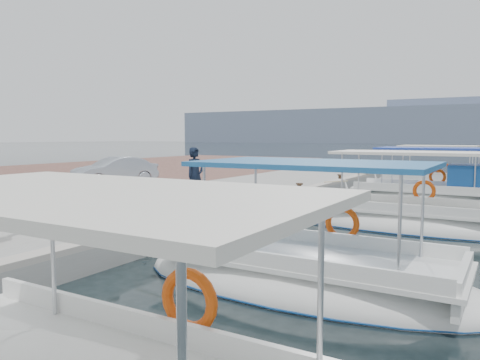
% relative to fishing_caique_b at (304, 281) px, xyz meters
% --- Properties ---
extents(ground, '(400.00, 400.00, 0.00)m').
position_rel_fishing_caique_b_xyz_m(ground, '(-3.84, 3.06, -0.12)').
color(ground, black).
rests_on(ground, ground).
extents(concrete_quay, '(6.00, 40.00, 0.50)m').
position_rel_fishing_caique_b_xyz_m(concrete_quay, '(-6.84, 8.06, 0.13)').
color(concrete_quay, gray).
rests_on(concrete_quay, ground).
extents(quay_curb, '(0.44, 40.00, 0.12)m').
position_rel_fishing_caique_b_xyz_m(quay_curb, '(-4.06, 8.06, 0.44)').
color(quay_curb, '#A59D92').
rests_on(quay_curb, concrete_quay).
extents(cobblestone_strip, '(4.00, 40.00, 0.50)m').
position_rel_fishing_caique_b_xyz_m(cobblestone_strip, '(-11.84, 8.06, 0.13)').
color(cobblestone_strip, '#53312B').
rests_on(cobblestone_strip, ground).
extents(fishing_caique_b, '(6.51, 2.50, 2.83)m').
position_rel_fishing_caique_b_xyz_m(fishing_caique_b, '(0.00, 0.00, 0.00)').
color(fishing_caique_b, white).
rests_on(fishing_caique_b, ground).
extents(fishing_caique_c, '(7.42, 2.30, 2.83)m').
position_rel_fishing_caique_b_xyz_m(fishing_caique_c, '(0.46, 6.55, -0.00)').
color(fishing_caique_c, white).
rests_on(fishing_caique_c, ground).
extents(fishing_caique_d, '(6.65, 2.43, 2.83)m').
position_rel_fishing_caique_b_xyz_m(fishing_caique_d, '(0.18, 12.19, 0.07)').
color(fishing_caique_d, white).
rests_on(fishing_caique_d, ground).
extents(fishing_caique_e, '(5.93, 2.34, 2.83)m').
position_rel_fishing_caique_b_xyz_m(fishing_caique_e, '(-0.29, 17.18, 0.00)').
color(fishing_caique_e, white).
rests_on(fishing_caique_e, ground).
extents(mooring_bollards, '(0.28, 20.28, 0.33)m').
position_rel_fishing_caique_b_xyz_m(mooring_bollards, '(-4.19, 4.56, 0.57)').
color(mooring_bollards, black).
rests_on(mooring_bollards, concrete_quay).
extents(fisherman, '(0.56, 0.74, 1.82)m').
position_rel_fishing_caique_b_xyz_m(fisherman, '(-5.59, 4.53, 1.29)').
color(fisherman, black).
rests_on(fisherman, concrete_quay).
extents(parked_car, '(2.35, 4.01, 1.25)m').
position_rel_fishing_caique_b_xyz_m(parked_car, '(-12.36, 7.74, 1.00)').
color(parked_car, '#A2ADB9').
rests_on(parked_car, cobblestone_strip).
extents(folding_table, '(0.55, 0.55, 0.73)m').
position_rel_fishing_caique_b_xyz_m(folding_table, '(-10.53, 1.33, 0.90)').
color(folding_table, silver).
rests_on(folding_table, cobblestone_strip).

